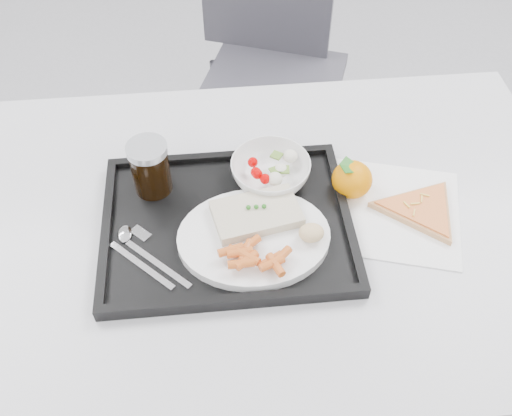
% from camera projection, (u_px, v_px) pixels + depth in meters
% --- Properties ---
extents(table, '(1.20, 0.80, 0.75)m').
position_uv_depth(table, '(266.00, 240.00, 1.11)').
color(table, silver).
rests_on(table, ground).
extents(chair, '(0.54, 0.55, 0.93)m').
position_uv_depth(chair, '(270.00, 48.00, 1.79)').
color(chair, '#35343B').
rests_on(chair, ground).
extents(tray, '(0.45, 0.35, 0.03)m').
position_uv_depth(tray, '(227.00, 224.00, 1.04)').
color(tray, black).
rests_on(tray, table).
extents(dinner_plate, '(0.27, 0.27, 0.02)m').
position_uv_depth(dinner_plate, '(254.00, 237.00, 1.00)').
color(dinner_plate, white).
rests_on(dinner_plate, tray).
extents(fish_fillet, '(0.17, 0.12, 0.03)m').
position_uv_depth(fish_fillet, '(256.00, 214.00, 1.02)').
color(fish_fillet, beige).
rests_on(fish_fillet, dinner_plate).
extents(bread_roll, '(0.05, 0.04, 0.03)m').
position_uv_depth(bread_roll, '(311.00, 233.00, 0.98)').
color(bread_roll, beige).
rests_on(bread_roll, dinner_plate).
extents(salad_bowl, '(0.15, 0.15, 0.05)m').
position_uv_depth(salad_bowl, '(271.00, 171.00, 1.09)').
color(salad_bowl, white).
rests_on(salad_bowl, tray).
extents(cola_glass, '(0.07, 0.07, 0.11)m').
position_uv_depth(cola_glass, '(150.00, 167.00, 1.05)').
color(cola_glass, black).
rests_on(cola_glass, tray).
extents(cutlery, '(0.14, 0.15, 0.01)m').
position_uv_depth(cutlery, '(141.00, 251.00, 0.99)').
color(cutlery, silver).
rests_on(cutlery, tray).
extents(napkin, '(0.31, 0.30, 0.00)m').
position_uv_depth(napkin, '(392.00, 210.00, 1.07)').
color(napkin, white).
rests_on(napkin, table).
extents(tangerine, '(0.10, 0.10, 0.07)m').
position_uv_depth(tangerine, '(352.00, 179.00, 1.08)').
color(tangerine, '#E85B0D').
rests_on(tangerine, napkin).
extents(pizza_slice, '(0.24, 0.24, 0.02)m').
position_uv_depth(pizza_slice, '(421.00, 209.00, 1.06)').
color(pizza_slice, tan).
rests_on(pizza_slice, napkin).
extents(carrot_pile, '(0.13, 0.09, 0.02)m').
position_uv_depth(carrot_pile, '(253.00, 256.00, 0.95)').
color(carrot_pile, '#CE5C21').
rests_on(carrot_pile, dinner_plate).
extents(salad_contents, '(0.10, 0.09, 0.02)m').
position_uv_depth(salad_contents, '(274.00, 169.00, 1.08)').
color(salad_contents, '#C20001').
rests_on(salad_contents, salad_bowl).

